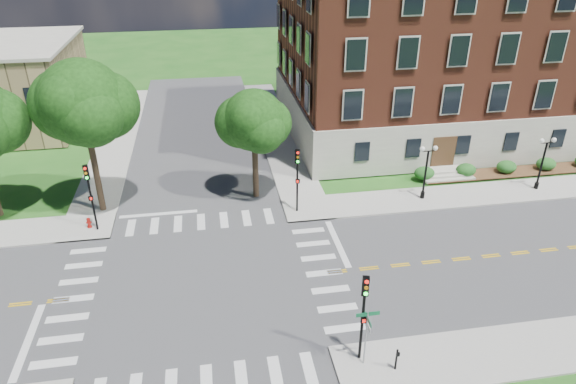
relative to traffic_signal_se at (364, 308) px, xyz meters
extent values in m
plane|color=#1E5718|center=(-7.32, 6.95, -3.19)|extent=(160.00, 160.00, 0.00)
cube|color=#3D3D3F|center=(-7.32, 6.95, -3.18)|extent=(90.00, 12.00, 0.01)
cube|color=#3D3D3F|center=(-7.32, 6.95, -3.18)|extent=(12.00, 90.00, 0.01)
cube|color=#9E9B93|center=(15.68, 14.70, -3.13)|extent=(34.00, 3.50, 0.12)
cube|color=#9E9B93|center=(0.43, 29.95, -3.13)|extent=(3.50, 34.00, 0.12)
cube|color=#9E9B93|center=(-15.07, 29.95, -3.13)|extent=(3.50, 34.00, 0.12)
cube|color=silver|center=(1.48, 9.95, -3.19)|extent=(0.40, 5.50, 0.00)
cube|color=#AEA899|center=(16.68, 28.95, -0.97)|extent=(30.00, 20.00, 4.20)
cube|color=brown|center=(16.68, 28.95, 7.03)|extent=(29.55, 19.70, 11.80)
cube|color=#472D19|center=(12.68, 18.91, -1.37)|extent=(2.00, 0.10, 2.80)
cylinder|color=#322419|center=(-14.32, 16.95, -0.47)|extent=(0.44, 0.44, 5.18)
sphere|color=#13340E|center=(-14.32, 16.95, 5.00)|extent=(5.77, 5.77, 5.77)
cylinder|color=#322419|center=(-3.07, 17.20, -1.14)|extent=(0.44, 0.44, 3.86)
sphere|color=#13340E|center=(-3.07, 17.20, 3.02)|extent=(4.46, 4.46, 4.46)
cylinder|color=black|center=(0.00, 0.02, -1.17)|extent=(0.14, 0.14, 3.80)
cube|color=black|center=(0.00, 0.02, 1.23)|extent=(0.37, 0.30, 1.00)
cylinder|color=red|center=(0.00, -0.11, 1.56)|extent=(0.19, 0.10, 0.18)
cylinder|color=orange|center=(0.00, -0.11, 1.23)|extent=(0.19, 0.10, 0.18)
cylinder|color=#19E533|center=(0.00, -0.11, 0.90)|extent=(0.19, 0.10, 0.18)
cube|color=black|center=(0.00, -0.16, -0.57)|extent=(0.32, 0.20, 0.30)
cylinder|color=black|center=(-0.41, 14.40, -1.17)|extent=(0.14, 0.14, 3.80)
cube|color=black|center=(-0.41, 14.40, 1.23)|extent=(0.38, 0.33, 1.00)
cylinder|color=red|center=(-0.41, 14.27, 1.56)|extent=(0.18, 0.12, 0.18)
cylinder|color=orange|center=(-0.41, 14.27, 1.23)|extent=(0.18, 0.12, 0.18)
cylinder|color=#19E533|center=(-0.41, 14.27, 0.90)|extent=(0.18, 0.12, 0.18)
cube|color=black|center=(-0.41, 14.22, -0.57)|extent=(0.32, 0.23, 0.30)
cylinder|color=black|center=(-14.28, 14.17, -1.17)|extent=(0.14, 0.14, 3.80)
cube|color=black|center=(-14.28, 14.17, 1.23)|extent=(0.38, 0.33, 1.00)
cylinder|color=red|center=(-14.28, 14.04, 1.56)|extent=(0.19, 0.12, 0.18)
cylinder|color=orange|center=(-14.28, 14.04, 1.23)|extent=(0.19, 0.12, 0.18)
cylinder|color=#19E533|center=(-14.28, 14.04, 0.90)|extent=(0.19, 0.12, 0.18)
cube|color=black|center=(-14.28, 13.99, -0.57)|extent=(0.32, 0.23, 0.30)
cylinder|color=black|center=(9.32, 14.77, -2.82)|extent=(0.32, 0.32, 0.50)
cylinder|color=black|center=(9.32, 14.77, -1.17)|extent=(0.16, 0.16, 3.80)
cube|color=black|center=(9.32, 14.77, 0.78)|extent=(1.00, 0.06, 0.06)
sphere|color=white|center=(8.82, 14.77, 0.98)|extent=(0.36, 0.36, 0.36)
sphere|color=white|center=(9.82, 14.77, 0.98)|extent=(0.36, 0.36, 0.36)
cylinder|color=black|center=(18.75, 14.76, -2.82)|extent=(0.32, 0.32, 0.50)
cylinder|color=black|center=(18.75, 14.76, -1.17)|extent=(0.16, 0.16, 3.80)
cube|color=black|center=(18.75, 14.76, 0.78)|extent=(1.00, 0.06, 0.06)
sphere|color=white|center=(18.25, 14.76, 0.98)|extent=(0.36, 0.36, 0.36)
sphere|color=white|center=(19.25, 14.76, 0.98)|extent=(0.36, 0.36, 0.36)
cylinder|color=gray|center=(0.09, -0.37, -1.52)|extent=(0.07, 0.07, 3.10)
cube|color=#0C6035|center=(0.09, -0.37, -0.07)|extent=(1.10, 0.03, 0.20)
cube|color=#0C6035|center=(0.09, -0.37, -0.32)|extent=(0.03, 1.10, 0.20)
cube|color=silver|center=(0.14, -0.37, -0.77)|extent=(0.03, 0.75, 0.25)
cylinder|color=black|center=(1.45, -0.97, -2.47)|extent=(0.10, 0.10, 1.20)
cube|color=black|center=(1.45, -1.09, -2.02)|extent=(0.14, 0.08, 0.22)
cylinder|color=#9B110B|center=(-14.86, 14.51, -3.02)|extent=(0.32, 0.32, 0.10)
cylinder|color=#9B110B|center=(-14.86, 14.51, -2.77)|extent=(0.22, 0.22, 0.60)
sphere|color=#9B110B|center=(-14.86, 14.51, -2.44)|extent=(0.24, 0.24, 0.24)
cylinder|color=#9B110B|center=(-14.86, 14.51, -2.69)|extent=(0.35, 0.12, 0.12)
cylinder|color=#9B110B|center=(-14.86, 14.51, -2.69)|extent=(0.12, 0.35, 0.12)
camera|label=1|loc=(-6.37, -17.28, 15.55)|focal=32.00mm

